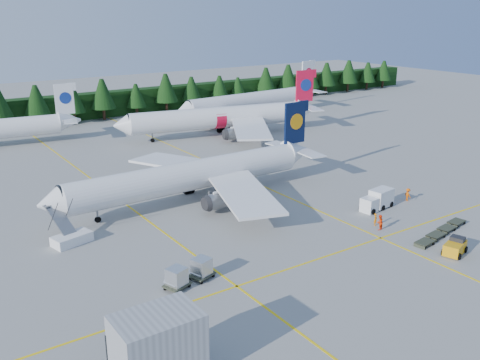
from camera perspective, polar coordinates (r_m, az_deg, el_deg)
ground at (r=63.98m, az=7.14°, el=-5.59°), size 320.00×320.00×0.00m
taxi_stripe_a at (r=73.08m, az=-11.77°, el=-2.79°), size 0.25×120.00×0.01m
taxi_stripe_b at (r=82.16m, az=1.16°, el=-0.08°), size 0.25×120.00×0.01m
taxi_stripe_cross at (r=60.03m, az=10.92°, el=-7.42°), size 80.00×0.25×0.01m
treeline_hedge at (r=133.61m, az=-16.71°, el=7.50°), size 220.00×4.00×6.00m
terminal_building at (r=39.70m, az=-8.73°, el=-17.27°), size 6.00×4.00×5.20m
airliner_navy at (r=72.36m, az=-5.94°, el=0.27°), size 40.74×33.53×11.85m
airliner_red at (r=110.33m, az=-2.67°, el=6.60°), size 43.02×35.06×12.63m
airliner_far_right at (r=130.49m, az=0.72°, el=8.39°), size 42.12×7.17×12.24m
airstairs at (r=63.51m, az=-17.66°, el=-5.70°), size 4.68×6.36×3.84m
service_truck at (r=72.67m, az=14.40°, el=-2.07°), size 5.40×2.59×2.51m
baggage_tug at (r=62.45m, az=21.97°, el=-6.62°), size 3.46×2.52×1.66m
dolly_train at (r=67.08m, az=20.68°, el=-5.14°), size 10.65×3.36×0.13m
uld_pair at (r=52.14m, az=-5.42°, el=-9.77°), size 5.71×2.89×1.78m
crew_a at (r=67.24m, az=14.26°, el=-4.11°), size 0.68×0.60×1.56m
crew_b at (r=66.08m, az=14.67°, el=-4.39°), size 1.06×0.92×1.89m
crew_c at (r=76.99m, az=17.46°, el=-1.49°), size 0.65×0.82×1.76m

